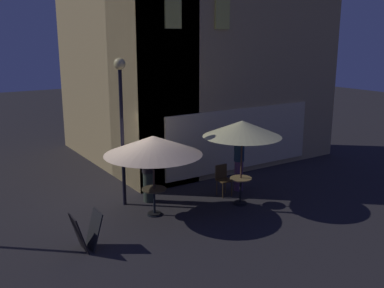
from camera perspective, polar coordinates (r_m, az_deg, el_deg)
ground_plane at (r=12.49m, az=-8.39°, el=-8.40°), size 60.00×60.00×0.00m
cafe_building at (r=16.21m, az=-1.61°, el=10.28°), size 8.63×7.52×7.42m
street_lamp_near_corner at (r=12.14m, az=-9.15°, el=4.95°), size 0.32×0.32×4.13m
menu_sandwich_board at (r=10.31m, az=-13.51°, el=-10.93°), size 0.64×0.56×0.85m
cafe_table_0 at (r=11.89m, az=-4.91°, el=-6.82°), size 0.66×0.66×0.74m
cafe_table_1 at (r=12.66m, az=6.31°, el=-5.49°), size 0.62×0.62×0.79m
patio_umbrella_0 at (r=11.47m, az=-5.05°, el=-0.18°), size 2.58×2.58×2.18m
patio_umbrella_1 at (r=12.21m, az=6.51°, el=1.95°), size 2.19×2.19×2.43m
cafe_chair_0 at (r=13.31m, az=3.99°, el=-4.27°), size 0.41×0.41×0.93m
patron_standing_0 at (r=12.74m, az=-5.70°, el=-3.78°), size 0.35×0.35×1.70m
patron_standing_1 at (r=13.65m, az=6.09°, el=-2.30°), size 0.32×0.32×1.81m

